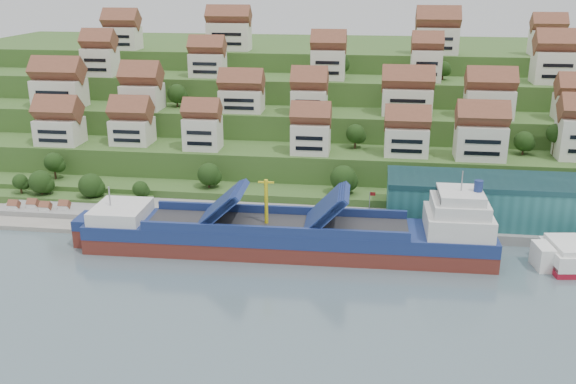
# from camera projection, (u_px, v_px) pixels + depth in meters

# --- Properties ---
(ground) EXTENTS (300.00, 300.00, 0.00)m
(ground) POSITION_uv_depth(u_px,v_px,m) (282.00, 249.00, 135.82)
(ground) COLOR slate
(ground) RESTS_ON ground
(quay) EXTENTS (180.00, 14.00, 2.20)m
(quay) POSITION_uv_depth(u_px,v_px,m) (377.00, 223.00, 146.98)
(quay) COLOR gray
(quay) RESTS_ON ground
(pebble_beach) EXTENTS (45.00, 20.00, 1.00)m
(pebble_beach) POSITION_uv_depth(u_px,v_px,m) (51.00, 214.00, 154.29)
(pebble_beach) COLOR gray
(pebble_beach) RESTS_ON ground
(hillside) EXTENTS (260.00, 128.00, 31.00)m
(hillside) POSITION_uv_depth(u_px,v_px,m) (323.00, 105.00, 229.45)
(hillside) COLOR #2D4C1E
(hillside) RESTS_ON ground
(hillside_village) EXTENTS (157.20, 60.57, 28.90)m
(hillside_village) POSITION_uv_depth(u_px,v_px,m) (320.00, 90.00, 183.55)
(hillside_village) COLOR silver
(hillside_village) RESTS_ON ground
(hillside_trees) EXTENTS (137.53, 62.30, 30.64)m
(hillside_trees) POSITION_uv_depth(u_px,v_px,m) (260.00, 132.00, 171.63)
(hillside_trees) COLOR #1E3B13
(hillside_trees) RESTS_ON ground
(warehouse) EXTENTS (60.00, 15.00, 10.00)m
(warehouse) POSITION_uv_depth(u_px,v_px,m) (523.00, 201.00, 142.81)
(warehouse) COLOR #27686B
(warehouse) RESTS_ON quay
(flagpole) EXTENTS (1.28, 0.16, 8.00)m
(flagpole) POSITION_uv_depth(u_px,v_px,m) (370.00, 206.00, 140.66)
(flagpole) COLOR gray
(flagpole) RESTS_ON quay
(beach_huts) EXTENTS (14.40, 3.70, 2.20)m
(beach_huts) POSITION_uv_depth(u_px,v_px,m) (40.00, 209.00, 152.85)
(beach_huts) COLOR white
(beach_huts) RESTS_ON pebble_beach
(cargo_ship) EXTENTS (84.44, 14.85, 18.75)m
(cargo_ship) POSITION_uv_depth(u_px,v_px,m) (298.00, 236.00, 133.30)
(cargo_ship) COLOR maroon
(cargo_ship) RESTS_ON ground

